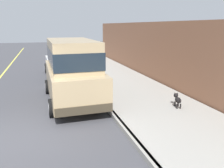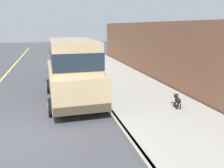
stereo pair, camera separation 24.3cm
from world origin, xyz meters
name	(u,v)px [view 2 (the right image)]	position (x,y,z in m)	size (l,w,h in m)	color
ground_plane	(9,138)	(0.00, 0.00, 0.00)	(80.00, 80.00, 0.00)	#424247
curb	(119,124)	(3.20, 0.00, 0.07)	(0.16, 64.00, 0.14)	gray
sidewalk	(170,118)	(5.00, 0.00, 0.07)	(3.60, 64.00, 0.14)	#99968E
car_tan_van	(73,68)	(2.10, 2.89, 1.39)	(2.21, 4.94, 2.52)	tan
car_white_hatchback	(64,60)	(2.08, 8.17, 0.98)	(2.05, 3.86, 1.88)	white
dog_black	(177,100)	(5.65, 0.71, 0.43)	(0.32, 0.74, 0.49)	black
building_facade	(150,50)	(7.10, 6.49, 1.63)	(0.50, 20.00, 3.26)	#8C5B42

